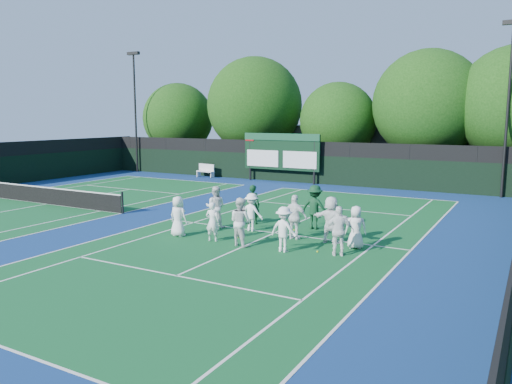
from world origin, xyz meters
The scene contains 31 objects.
ground centered at (0.00, 0.00, 0.00)m, with size 120.00×120.00×0.00m, color #19360E.
court_apron centered at (-6.00, 1.00, 0.00)m, with size 34.00×32.00×0.01m, color navy.
near_court centered at (0.00, 1.00, 0.01)m, with size 11.05×23.85×0.01m.
left_court centered at (-14.00, 1.00, 0.01)m, with size 11.05×23.85×0.01m.
back_fence centered at (-6.00, 16.00, 1.36)m, with size 34.00×0.08×3.00m.
scoreboard centered at (-7.01, 15.59, 2.19)m, with size 6.00×0.21×3.55m.
clubhouse centered at (-2.00, 24.00, 2.00)m, with size 18.00×6.00×4.00m, color #5A5A5F.
light_pole_left centered at (-21.00, 15.70, 6.30)m, with size 1.20×0.30×10.12m.
light_pole_right centered at (7.50, 15.70, 6.30)m, with size 1.20×0.30×10.12m.
tennis_net centered at (-14.00, 1.00, 0.49)m, with size 11.30×0.10×1.10m.
bench centered at (-13.52, 15.38, 0.56)m, with size 1.71×0.73×1.05m.
tree_a centered at (-19.26, 19.58, 4.42)m, with size 6.31×6.31×7.74m.
tree_b centered at (-11.29, 19.58, 5.48)m, with size 7.85×7.85×9.61m.
tree_c centered at (-4.03, 19.58, 4.30)m, with size 5.78×5.78×7.34m.
tree_d centered at (2.47, 19.58, 5.40)m, with size 7.50×7.50×9.35m.
tennis_ball_0 centered at (-0.87, -0.49, 0.03)m, with size 0.07×0.07×0.07m, color #D4E41A.
tennis_ball_1 centered at (1.50, 3.72, 0.03)m, with size 0.07×0.07×0.07m, color #D4E41A.
tennis_ball_2 centered at (2.67, -0.88, 0.03)m, with size 0.07×0.07×0.07m, color #D4E41A.
tennis_ball_4 centered at (0.51, 1.79, 0.03)m, with size 0.07×0.07×0.07m, color #D4E41A.
player_front_0 centered at (-3.11, -1.35, 0.81)m, with size 0.79×0.51×1.62m, color white.
player_front_1 centered at (-1.46, -1.34, 0.76)m, with size 0.56×0.36×1.52m, color white.
player_front_2 centered at (-0.17, -1.40, 0.90)m, with size 0.88×0.68×1.81m, color white.
player_front_3 centered at (1.59, -1.37, 0.81)m, with size 1.05×0.60×1.62m, color white.
player_front_4 centered at (3.46, -0.90, 0.87)m, with size 1.01×0.42×1.73m, color white.
player_back_0 centered at (-2.72, 0.72, 0.90)m, with size 0.87×0.68×1.80m, color silver.
player_back_1 centered at (-1.01, 0.88, 0.80)m, with size 1.03×0.59×1.60m, color white.
player_back_2 centered at (1.16, 0.46, 0.88)m, with size 1.03×0.43×1.76m, color white.
player_back_3 centered at (2.59, 0.60, 0.90)m, with size 1.67×0.53×1.80m, color white.
player_back_4 centered at (3.65, 0.31, 0.78)m, with size 0.77×0.50×1.57m, color white.
coach_left centered at (-1.67, 2.14, 0.88)m, with size 0.64×0.42×1.77m, color #0E331A.
coach_right centered at (1.13, 2.51, 0.94)m, with size 1.22×0.70×1.89m, color #0F371D.
Camera 1 is at (9.15, -16.77, 4.73)m, focal length 35.00 mm.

